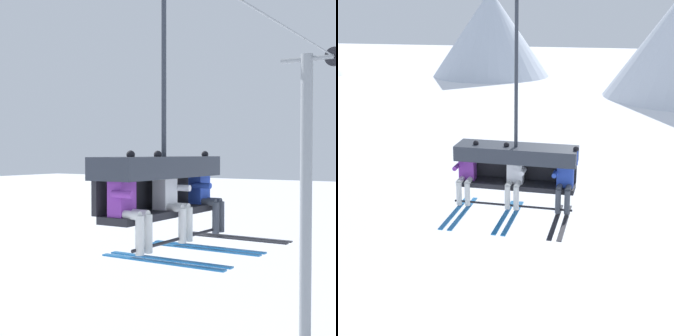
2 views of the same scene
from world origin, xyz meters
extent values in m
cylinder|color=gray|center=(9.31, 0.00, 4.37)|extent=(0.36, 0.36, 8.74)
cylinder|color=gray|center=(9.31, 0.00, 8.59)|extent=(0.16, 1.60, 0.16)
cylinder|color=black|center=(9.31, -0.80, 8.59)|extent=(0.08, 0.56, 0.56)
cube|color=#232328|center=(0.21, -0.80, 4.93)|extent=(2.39, 0.48, 0.10)
cube|color=#232328|center=(0.21, -0.52, 5.20)|extent=(2.39, 0.08, 0.45)
cube|color=#2D333D|center=(0.21, -0.74, 5.58)|extent=(2.44, 0.68, 0.30)
cylinder|color=black|center=(0.21, -1.12, 4.60)|extent=(2.39, 0.04, 0.04)
cylinder|color=#2D333D|center=(0.21, -0.80, 7.13)|extent=(0.07, 0.07, 2.81)
cube|color=purple|center=(-0.80, -0.82, 5.24)|extent=(0.32, 0.22, 0.52)
sphere|color=black|center=(-0.80, -0.82, 5.60)|extent=(0.22, 0.22, 0.22)
ellipsoid|color=black|center=(-0.80, -0.92, 5.60)|extent=(0.17, 0.04, 0.08)
cylinder|color=silver|center=(-0.89, -0.99, 5.02)|extent=(0.11, 0.34, 0.11)
cylinder|color=silver|center=(-0.71, -0.99, 5.02)|extent=(0.11, 0.34, 0.11)
cylinder|color=silver|center=(-0.89, -1.16, 4.78)|extent=(0.11, 0.11, 0.48)
cylinder|color=silver|center=(-0.71, -1.16, 4.78)|extent=(0.11, 0.11, 0.48)
cube|color=#1E6BB2|center=(-0.89, -1.46, 4.49)|extent=(0.09, 1.70, 0.02)
cube|color=#1E6BB2|center=(-0.71, -1.46, 4.49)|extent=(0.09, 1.70, 0.02)
cylinder|color=purple|center=(-0.99, -0.97, 5.28)|extent=(0.09, 0.30, 0.09)
cylinder|color=purple|center=(-0.61, -0.82, 5.59)|extent=(0.09, 0.09, 0.30)
sphere|color=black|center=(-0.61, -0.82, 5.76)|extent=(0.11, 0.11, 0.11)
cube|color=silver|center=(0.21, -0.82, 5.24)|extent=(0.32, 0.22, 0.52)
sphere|color=maroon|center=(0.21, -0.82, 5.60)|extent=(0.22, 0.22, 0.22)
ellipsoid|color=black|center=(0.21, -0.92, 5.60)|extent=(0.17, 0.04, 0.08)
cylinder|color=silver|center=(0.12, -0.99, 5.02)|extent=(0.11, 0.34, 0.11)
cylinder|color=silver|center=(0.29, -0.99, 5.02)|extent=(0.11, 0.34, 0.11)
cylinder|color=silver|center=(0.12, -1.16, 4.78)|extent=(0.11, 0.11, 0.48)
cylinder|color=silver|center=(0.29, -1.16, 4.78)|extent=(0.11, 0.11, 0.48)
cube|color=#1E6BB2|center=(0.12, -1.46, 4.49)|extent=(0.09, 1.70, 0.02)
cube|color=#1E6BB2|center=(0.29, -1.46, 4.49)|extent=(0.09, 1.70, 0.02)
cylinder|color=silver|center=(0.02, -0.82, 5.59)|extent=(0.09, 0.09, 0.30)
sphere|color=black|center=(0.02, -0.82, 5.76)|extent=(0.11, 0.11, 0.11)
cylinder|color=silver|center=(0.39, -0.97, 5.28)|extent=(0.09, 0.30, 0.09)
cube|color=#2847B7|center=(1.21, -0.82, 5.24)|extent=(0.32, 0.22, 0.52)
sphere|color=black|center=(1.21, -0.82, 5.60)|extent=(0.22, 0.22, 0.22)
ellipsoid|color=black|center=(1.21, -0.92, 5.60)|extent=(0.17, 0.04, 0.08)
cylinder|color=#3D424C|center=(1.12, -0.99, 5.02)|extent=(0.11, 0.34, 0.11)
cylinder|color=#3D424C|center=(1.30, -0.99, 5.02)|extent=(0.11, 0.34, 0.11)
cylinder|color=#3D424C|center=(1.12, -1.16, 4.78)|extent=(0.11, 0.11, 0.48)
cylinder|color=#3D424C|center=(1.30, -1.16, 4.78)|extent=(0.11, 0.11, 0.48)
cube|color=#232328|center=(1.12, -1.46, 4.49)|extent=(0.09, 1.70, 0.02)
cube|color=#232328|center=(1.30, -1.46, 4.49)|extent=(0.09, 1.70, 0.02)
cylinder|color=#2847B7|center=(1.02, -0.97, 5.28)|extent=(0.09, 0.30, 0.09)
cylinder|color=#2847B7|center=(1.40, -0.82, 5.59)|extent=(0.09, 0.09, 0.30)
sphere|color=black|center=(1.40, -0.82, 5.76)|extent=(0.11, 0.11, 0.11)
camera|label=1|loc=(-5.94, -4.78, 5.78)|focal=55.00mm
camera|label=2|loc=(2.24, -10.44, 8.40)|focal=55.00mm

